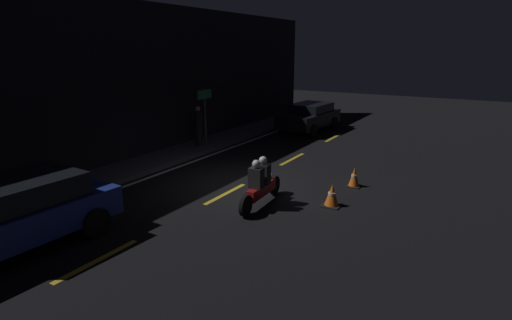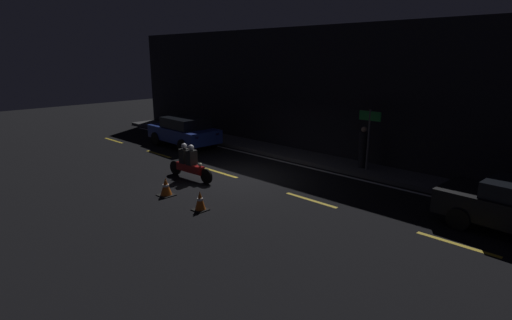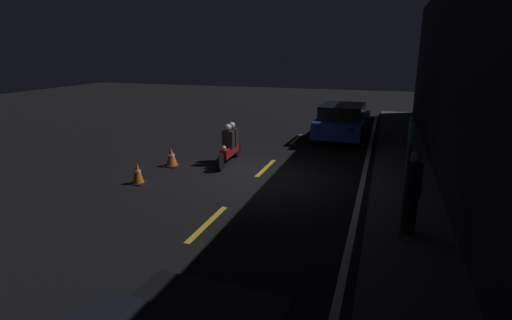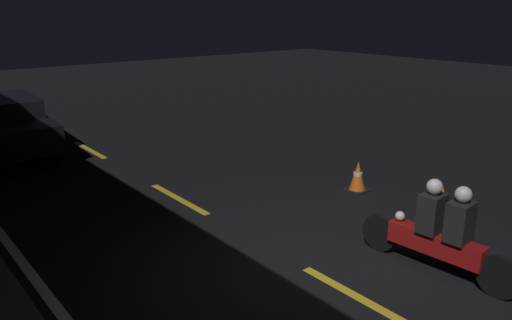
% 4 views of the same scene
% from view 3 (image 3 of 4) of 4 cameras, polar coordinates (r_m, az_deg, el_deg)
% --- Properties ---
extents(ground_plane, '(56.00, 56.00, 0.00)m').
position_cam_3_polar(ground_plane, '(12.04, 0.06, -2.44)').
color(ground_plane, black).
extents(raised_curb, '(28.00, 1.72, 0.15)m').
position_cam_3_polar(raised_curb, '(11.50, 20.39, -3.92)').
color(raised_curb, '#424244').
rests_on(raised_curb, ground).
extents(building_front, '(28.00, 0.30, 5.85)m').
position_cam_3_polar(building_front, '(11.05, 27.11, 9.77)').
color(building_front, black).
rests_on(building_front, ground).
extents(lane_dash_a, '(2.00, 0.14, 0.01)m').
position_cam_3_polar(lane_dash_a, '(21.51, 8.35, 5.45)').
color(lane_dash_a, gold).
rests_on(lane_dash_a, ground).
extents(lane_dash_b, '(2.00, 0.14, 0.01)m').
position_cam_3_polar(lane_dash_b, '(17.18, 5.74, 2.98)').
color(lane_dash_b, gold).
rests_on(lane_dash_b, ground).
extents(lane_dash_c, '(2.00, 0.14, 0.01)m').
position_cam_3_polar(lane_dash_c, '(12.95, 1.42, -1.12)').
color(lane_dash_c, gold).
rests_on(lane_dash_c, ground).
extents(lane_dash_d, '(2.00, 0.14, 0.01)m').
position_cam_3_polar(lane_dash_d, '(9.00, -6.93, -8.96)').
color(lane_dash_d, gold).
rests_on(lane_dash_d, ground).
extents(lane_solid_kerb, '(25.20, 0.14, 0.01)m').
position_cam_3_polar(lane_solid_kerb, '(11.52, 14.83, -3.81)').
color(lane_solid_kerb, silver).
rests_on(lane_solid_kerb, ground).
extents(sedan_blue, '(4.10, 2.12, 1.52)m').
position_cam_3_polar(sedan_blue, '(17.17, 12.26, 5.47)').
color(sedan_blue, navy).
rests_on(sedan_blue, ground).
extents(motorcycle, '(2.35, 0.40, 1.35)m').
position_cam_3_polar(motorcycle, '(13.43, -3.74, 2.21)').
color(motorcycle, black).
rests_on(motorcycle, ground).
extents(traffic_cone_near, '(0.50, 0.50, 0.62)m').
position_cam_3_polar(traffic_cone_near, '(13.38, -12.00, 0.42)').
color(traffic_cone_near, black).
rests_on(traffic_cone_near, ground).
extents(traffic_cone_mid, '(0.42, 0.42, 0.62)m').
position_cam_3_polar(traffic_cone_mid, '(11.88, -16.55, -1.82)').
color(traffic_cone_mid, black).
rests_on(traffic_cone_mid, ground).
extents(pedestrian, '(0.34, 0.34, 1.67)m').
position_cam_3_polar(pedestrian, '(8.43, 21.34, -4.34)').
color(pedestrian, black).
rests_on(pedestrian, raised_curb).
extents(shop_sign, '(0.90, 0.08, 2.40)m').
position_cam_3_polar(shop_sign, '(7.90, 20.98, 0.75)').
color(shop_sign, '#4C4C51').
rests_on(shop_sign, raised_curb).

